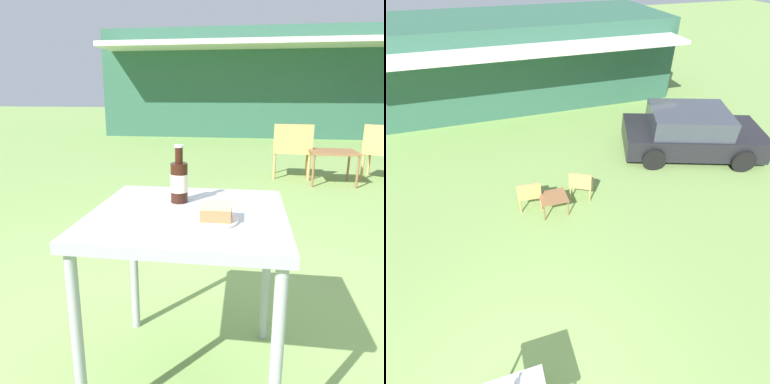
# 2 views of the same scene
# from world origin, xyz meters

# --- Properties ---
(ground_plane) EXTENTS (60.00, 60.00, 0.00)m
(ground_plane) POSITION_xyz_m (0.00, 0.00, 0.00)
(ground_plane) COLOR #7A9E51
(cabin_building) EXTENTS (10.95, 5.50, 2.82)m
(cabin_building) POSITION_xyz_m (1.75, 10.99, 1.42)
(cabin_building) COLOR #2D5B47
(cabin_building) RESTS_ON ground_plane
(wicker_chair_cushioned) EXTENTS (0.56, 0.51, 0.77)m
(wicker_chair_cushioned) POSITION_xyz_m (0.86, 4.09, 0.45)
(wicker_chair_cushioned) COLOR tan
(wicker_chair_cushioned) RESTS_ON ground_plane
(garden_side_table) EXTENTS (0.59, 0.50, 0.44)m
(garden_side_table) POSITION_xyz_m (1.35, 3.77, 0.40)
(garden_side_table) COLOR brown
(garden_side_table) RESTS_ON ground_plane
(patio_table) EXTENTS (0.73, 0.72, 0.75)m
(patio_table) POSITION_xyz_m (0.00, 0.00, 0.66)
(patio_table) COLOR #9EA3A8
(patio_table) RESTS_ON ground_plane
(cake_on_plate) EXTENTS (0.21, 0.21, 0.07)m
(cake_on_plate) POSITION_xyz_m (0.10, -0.10, 0.77)
(cake_on_plate) COLOR silver
(cake_on_plate) RESTS_ON patio_table
(cola_bottle_near) EXTENTS (0.07, 0.07, 0.24)m
(cola_bottle_near) POSITION_xyz_m (-0.06, 0.12, 0.84)
(cola_bottle_near) COLOR black
(cola_bottle_near) RESTS_ON patio_table
(fork) EXTENTS (0.18, 0.04, 0.01)m
(fork) POSITION_xyz_m (0.05, -0.09, 0.75)
(fork) COLOR silver
(fork) RESTS_ON patio_table
(loose_bottle_cap) EXTENTS (0.03, 0.03, 0.01)m
(loose_bottle_cap) POSITION_xyz_m (0.07, 0.09, 0.75)
(loose_bottle_cap) COLOR silver
(loose_bottle_cap) RESTS_ON patio_table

